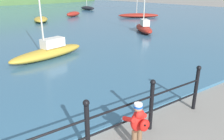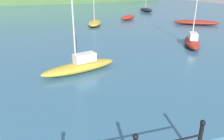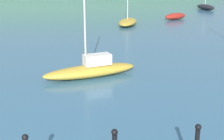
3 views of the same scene
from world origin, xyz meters
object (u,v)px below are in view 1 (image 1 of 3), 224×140
Objects in this scene: boat_twin_mast at (73,14)px; boat_far_right at (138,15)px; child_in_coat at (138,122)px; boat_far_left at (41,19)px; boat_blue_hull at (144,28)px; boat_red_dinghy at (49,51)px; boat_nearest_quay at (87,8)px.

boat_far_right reaches higher than boat_twin_mast.
boat_far_left is (4.16, 19.14, -0.26)m from child_in_coat.
boat_far_left is 1.01× the size of boat_blue_hull.
boat_blue_hull is 0.95× the size of boat_red_dinghy.
child_in_coat is 0.18× the size of boat_far_right.
boat_twin_mast is 0.56× the size of boat_red_dinghy.
boat_far_left reaches higher than boat_blue_hull.
boat_far_right is (5.59, -5.19, -0.02)m from boat_twin_mast.
boat_far_right reaches higher than boat_nearest_quay.
boat_red_dinghy is (-13.75, -9.70, 0.05)m from boat_far_right.
child_in_coat is 23.36m from boat_twin_mast.
boat_twin_mast is at bearing 67.93° from child_in_coat.
boat_far_right is at bearing -14.75° from boat_far_left.
boat_blue_hull is at bearing 47.07° from child_in_coat.
boat_blue_hull is at bearing -106.97° from boat_nearest_quay.
boat_far_right is 12.36m from boat_nearest_quay.
boat_far_right reaches higher than boat_far_left.
boat_red_dinghy is at bearing -162.76° from boat_blue_hull.
boat_twin_mast is 16.98m from boat_red_dinghy.
child_in_coat is at bearing -116.81° from boat_nearest_quay.
boat_far_right is at bearing 51.32° from boat_blue_hull.
boat_far_left is 10.56m from boat_far_right.
boat_nearest_quay is at bearing 51.09° from boat_twin_mast.
boat_far_left is 0.80× the size of boat_far_right.
boat_red_dinghy is (-3.54, -12.39, 0.05)m from boat_far_left.
boat_far_right is 1.21× the size of boat_red_dinghy.
boat_blue_hull is (-0.19, -12.41, 0.05)m from boat_twin_mast.
boat_far_left is at bearing 165.25° from boat_far_right.
boat_blue_hull is (8.59, 9.23, -0.18)m from child_in_coat.
boat_red_dinghy is at bearing -144.81° from boat_far_right.
boat_twin_mast is at bearing 28.45° from boat_far_left.
child_in_coat is at bearing -132.93° from boat_blue_hull.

